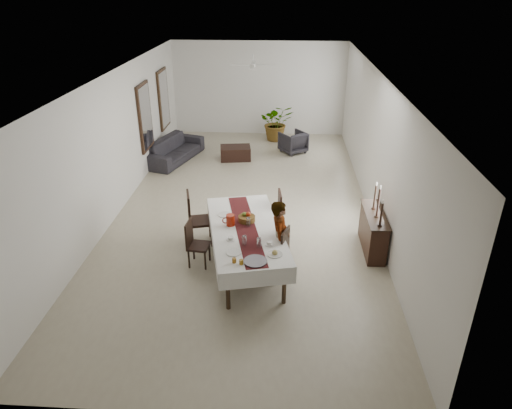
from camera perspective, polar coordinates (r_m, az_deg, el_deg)
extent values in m
cube|color=#B2A98D|center=(11.24, -1.38, -0.30)|extent=(6.00, 12.00, 0.00)
cube|color=white|center=(10.21, -1.58, 15.96)|extent=(6.00, 12.00, 0.02)
cube|color=silver|center=(16.39, 0.37, 14.26)|extent=(6.00, 0.02, 3.20)
cube|color=silver|center=(5.36, -7.12, -13.93)|extent=(6.00, 0.02, 3.20)
cube|color=silver|center=(11.28, -16.98, 7.43)|extent=(0.02, 12.00, 3.20)
cube|color=silver|center=(10.79, 14.73, 6.87)|extent=(0.02, 12.00, 3.20)
cube|color=black|center=(8.62, -1.27, -3.21)|extent=(1.64, 2.80, 0.05)
cylinder|color=black|center=(7.76, -3.53, -10.62)|extent=(0.09, 0.09, 0.77)
cylinder|color=black|center=(7.88, 3.55, -9.96)|extent=(0.09, 0.09, 0.77)
cylinder|color=black|center=(9.86, -5.01, -1.95)|extent=(0.09, 0.09, 0.77)
cylinder|color=black|center=(9.96, 0.52, -1.54)|extent=(0.09, 0.09, 0.77)
cube|color=white|center=(8.60, -1.27, -3.02)|extent=(1.87, 3.03, 0.01)
cube|color=white|center=(8.63, -5.48, -4.25)|extent=(0.62, 2.76, 0.33)
cube|color=white|center=(8.78, 2.89, -3.60)|extent=(0.62, 2.76, 0.33)
cube|color=silver|center=(7.51, 0.23, -9.29)|extent=(1.26, 0.29, 0.33)
cube|color=silver|center=(9.91, -2.37, 0.13)|extent=(1.26, 0.29, 0.33)
cube|color=maroon|center=(8.60, -1.27, -2.97)|extent=(0.97, 2.75, 0.00)
cylinder|color=#9A1D0B|center=(8.66, -3.22, -1.96)|extent=(0.20, 0.20, 0.22)
torus|color=maroon|center=(8.66, -3.83, -2.00)|extent=(0.13, 0.05, 0.13)
cylinder|color=silver|center=(7.96, 0.37, -4.81)|extent=(0.08, 0.08, 0.19)
cylinder|color=silver|center=(8.02, -1.46, -4.54)|extent=(0.08, 0.08, 0.19)
cylinder|color=silver|center=(8.61, -0.96, -2.24)|extent=(0.08, 0.08, 0.19)
cylinder|color=white|center=(8.07, 1.69, -4.86)|extent=(0.10, 0.10, 0.07)
cylinder|color=white|center=(8.08, 1.68, -5.02)|extent=(0.16, 0.16, 0.01)
cylinder|color=silver|center=(8.22, -3.18, -4.25)|extent=(0.10, 0.10, 0.07)
cylinder|color=white|center=(8.23, -3.17, -4.40)|extent=(0.16, 0.16, 0.01)
cylinder|color=silver|center=(7.81, 2.36, -6.22)|extent=(0.26, 0.26, 0.02)
sphere|color=tan|center=(7.80, 2.37, -6.04)|extent=(0.10, 0.10, 0.10)
cylinder|color=silver|center=(7.86, -2.83, -6.01)|extent=(0.26, 0.26, 0.02)
cylinder|color=silver|center=(9.09, -3.97, -1.26)|extent=(0.26, 0.26, 0.02)
cylinder|color=#3D3C41|center=(7.62, -0.08, -7.10)|extent=(0.39, 0.39, 0.02)
cylinder|color=#976816|center=(7.55, -1.86, -7.20)|extent=(0.07, 0.07, 0.08)
cylinder|color=#8C5914|center=(7.60, -2.75, -6.99)|extent=(0.07, 0.07, 0.08)
cylinder|color=brown|center=(8.82, -1.16, -1.78)|extent=(0.33, 0.33, 0.11)
sphere|color=#A82E10|center=(8.80, -0.98, -1.23)|extent=(0.10, 0.10, 0.10)
sphere|color=olive|center=(8.80, -1.48, -1.23)|extent=(0.09, 0.09, 0.09)
cube|color=black|center=(8.53, 2.37, -6.28)|extent=(0.54, 0.54, 0.05)
cylinder|color=black|center=(8.48, 3.07, -8.45)|extent=(0.05, 0.05, 0.42)
cylinder|color=black|center=(8.75, 3.82, -7.23)|extent=(0.05, 0.05, 0.42)
cylinder|color=black|center=(8.57, 0.83, -7.97)|extent=(0.05, 0.05, 0.42)
cylinder|color=black|center=(8.85, 1.65, -6.78)|extent=(0.05, 0.05, 0.42)
cube|color=black|center=(8.32, 3.67, -4.85)|extent=(0.17, 0.42, 0.54)
cube|color=black|center=(9.66, 1.71, -1.82)|extent=(0.51, 0.51, 0.05)
cylinder|color=black|center=(9.63, 2.90, -3.67)|extent=(0.05, 0.05, 0.46)
cylinder|color=black|center=(9.96, 2.70, -2.58)|extent=(0.05, 0.05, 0.46)
cylinder|color=black|center=(9.60, 0.64, -3.73)|extent=(0.05, 0.05, 0.46)
cylinder|color=black|center=(9.93, 0.51, -2.63)|extent=(0.05, 0.05, 0.46)
cube|color=black|center=(9.53, 3.00, -0.11)|extent=(0.09, 0.47, 0.59)
cube|color=black|center=(8.91, -7.17, -5.17)|extent=(0.43, 0.43, 0.04)
cylinder|color=black|center=(9.20, -7.79, -5.71)|extent=(0.04, 0.04, 0.39)
cylinder|color=black|center=(8.94, -8.38, -6.80)|extent=(0.04, 0.04, 0.39)
cylinder|color=black|center=(9.12, -5.84, -5.92)|extent=(0.04, 0.04, 0.39)
cylinder|color=black|center=(8.86, -6.37, -7.02)|extent=(0.04, 0.04, 0.39)
cube|color=black|center=(8.83, -8.40, -3.56)|extent=(0.08, 0.40, 0.50)
cube|color=black|center=(9.59, -6.93, -2.05)|extent=(0.60, 0.60, 0.06)
cylinder|color=black|center=(9.89, -8.10, -2.99)|extent=(0.06, 0.06, 0.49)
cylinder|color=black|center=(9.54, -7.95, -4.15)|extent=(0.06, 0.06, 0.49)
cylinder|color=black|center=(9.90, -5.78, -2.79)|extent=(0.06, 0.06, 0.49)
cylinder|color=black|center=(9.56, -5.55, -3.94)|extent=(0.06, 0.06, 0.49)
cube|color=black|center=(9.43, -8.39, -0.37)|extent=(0.16, 0.49, 0.63)
imported|color=#9799A0|center=(8.43, 3.01, -4.28)|extent=(0.38, 0.56, 1.51)
cube|color=black|center=(9.64, 14.40, -3.37)|extent=(0.36, 1.33, 0.80)
cube|color=black|center=(9.44, 14.68, -1.19)|extent=(0.39, 1.39, 0.03)
cylinder|color=black|center=(9.01, 15.22, -2.48)|extent=(0.09, 0.09, 0.03)
cylinder|color=black|center=(8.90, 15.39, -1.15)|extent=(0.04, 0.04, 0.44)
cylinder|color=white|center=(8.79, 15.59, 0.34)|extent=(0.03, 0.03, 0.07)
cylinder|color=black|center=(9.32, 14.84, -1.43)|extent=(0.09, 0.09, 0.03)
cylinder|color=black|center=(9.18, 15.05, 0.24)|extent=(0.04, 0.04, 0.58)
cylinder|color=beige|center=(9.05, 15.29, 2.08)|extent=(0.03, 0.03, 0.07)
cylinder|color=black|center=(9.63, 14.48, -0.44)|extent=(0.09, 0.09, 0.03)
cylinder|color=black|center=(9.52, 14.65, 0.94)|extent=(0.04, 0.04, 0.49)
cylinder|color=white|center=(9.40, 14.84, 2.48)|extent=(0.03, 0.03, 0.07)
imported|color=#29262B|center=(14.33, -10.20, 6.79)|extent=(1.57, 2.49, 0.68)
imported|color=#28252A|center=(14.81, 4.65, 7.77)|extent=(1.02, 1.03, 0.68)
cube|color=black|center=(14.22, -2.58, 6.46)|extent=(0.99, 0.73, 0.41)
imported|color=#285622|center=(15.90, 2.57, 10.22)|extent=(1.27, 1.15, 1.25)
cube|color=black|center=(13.25, -13.71, 10.58)|extent=(0.06, 1.05, 1.85)
cube|color=white|center=(13.24, -13.56, 10.58)|extent=(0.01, 0.90, 1.70)
cube|color=black|center=(15.21, -11.50, 12.78)|extent=(0.06, 1.05, 1.85)
cube|color=white|center=(15.20, -11.37, 12.79)|extent=(0.01, 0.90, 1.70)
cylinder|color=silver|center=(13.18, -0.38, 17.90)|extent=(0.04, 0.04, 0.20)
cylinder|color=white|center=(13.21, -0.38, 17.04)|extent=(0.16, 0.16, 0.08)
cube|color=white|center=(13.55, -0.28, 17.28)|extent=(0.10, 0.55, 0.01)
cube|color=white|center=(12.86, -0.49, 16.79)|extent=(0.10, 0.55, 0.01)
cube|color=silver|center=(13.19, 1.20, 17.02)|extent=(0.55, 0.10, 0.01)
cube|color=white|center=(13.24, -1.96, 17.05)|extent=(0.55, 0.10, 0.01)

